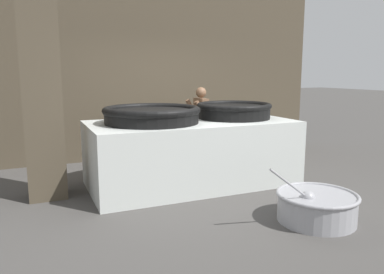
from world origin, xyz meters
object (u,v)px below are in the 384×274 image
object	(u,v)px
giant_wok_far	(234,110)
cook	(201,122)
giant_wok_near	(152,114)
prep_bowl_vegetables	(317,206)

from	to	relation	value
giant_wok_far	cook	size ratio (longest dim) A/B	0.83
giant_wok_far	cook	xyz separation A→B (m)	(-0.04, 1.21, -0.34)
cook	giant_wok_far	bearing A→B (deg)	93.02
giant_wok_near	cook	size ratio (longest dim) A/B	0.99
prep_bowl_vegetables	giant_wok_near	bearing A→B (deg)	123.87
giant_wok_near	giant_wok_far	distance (m)	1.41
cook	prep_bowl_vegetables	xyz separation A→B (m)	(-0.01, -3.27, -0.60)
giant_wok_far	prep_bowl_vegetables	distance (m)	2.27
giant_wok_near	giant_wok_far	xyz separation A→B (m)	(1.41, 0.04, 0.00)
giant_wok_near	cook	world-z (taller)	cook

